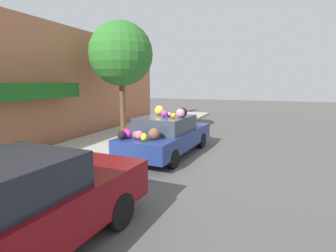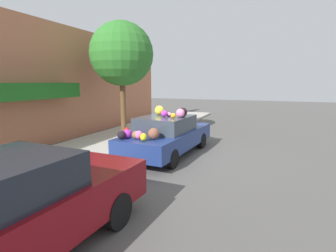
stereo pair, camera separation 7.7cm
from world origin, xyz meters
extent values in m
plane|color=#565451|center=(0.00, 0.00, 0.00)|extent=(60.00, 60.00, 0.00)
cube|color=#B2ADA3|center=(0.00, 2.70, 0.06)|extent=(24.00, 3.20, 0.13)
cube|color=#B26B4C|center=(0.00, 4.95, 2.41)|extent=(18.00, 0.30, 4.82)
cube|color=#195919|center=(-1.62, 4.35, 2.18)|extent=(3.93, 0.90, 0.55)
cylinder|color=brown|center=(1.77, 2.77, 1.42)|extent=(0.24, 0.24, 2.59)
sphere|color=#2D7228|center=(1.77, 2.77, 3.67)|extent=(2.72, 2.72, 2.72)
cylinder|color=red|center=(0.02, 1.59, 0.40)|extent=(0.20, 0.20, 0.55)
sphere|color=red|center=(0.02, 1.59, 0.74)|extent=(0.18, 0.18, 0.18)
cube|color=navy|center=(0.00, -0.06, 0.56)|extent=(4.44, 2.00, 0.56)
cube|color=#333D47|center=(-0.17, -0.05, 1.09)|extent=(2.05, 1.63, 0.50)
cylinder|color=black|center=(1.39, 0.62, 0.28)|extent=(0.58, 0.22, 0.57)
cylinder|color=black|center=(1.29, -0.93, 0.28)|extent=(0.58, 0.22, 0.57)
cylinder|color=black|center=(-1.29, 0.81, 0.28)|extent=(0.58, 0.22, 0.57)
cylinder|color=black|center=(-1.39, -0.75, 0.28)|extent=(0.58, 0.22, 0.57)
sphere|color=pink|center=(-0.22, -0.58, 1.48)|extent=(0.32, 0.32, 0.28)
sphere|color=blue|center=(1.80, -0.41, 1.00)|extent=(0.41, 0.41, 0.33)
sphere|color=brown|center=(-1.49, -0.21, 1.00)|extent=(0.46, 0.46, 0.33)
ellipsoid|color=purple|center=(-1.32, 0.33, 0.92)|extent=(0.24, 0.29, 0.17)
ellipsoid|color=green|center=(0.56, -0.41, 1.43)|extent=(0.23, 0.23, 0.18)
ellipsoid|color=purple|center=(-1.37, 0.68, 0.94)|extent=(0.26, 0.26, 0.20)
sphere|color=pink|center=(0.94, -0.16, 0.97)|extent=(0.37, 0.37, 0.26)
sphere|color=black|center=(-1.83, 0.65, 0.96)|extent=(0.31, 0.31, 0.25)
ellipsoid|color=pink|center=(-0.12, -0.15, 1.41)|extent=(0.29, 0.25, 0.13)
ellipsoid|color=#8B603A|center=(-1.62, 0.29, 0.96)|extent=(0.28, 0.30, 0.23)
ellipsoid|color=white|center=(0.94, -0.17, 0.98)|extent=(0.33, 0.35, 0.28)
sphere|color=orange|center=(-0.48, -0.43, 1.42)|extent=(0.23, 0.23, 0.16)
sphere|color=purple|center=(-1.66, 0.58, 0.97)|extent=(0.37, 0.37, 0.26)
sphere|color=white|center=(1.89, -0.18, 0.91)|extent=(0.20, 0.20, 0.15)
sphere|color=yellow|center=(0.18, 0.34, 1.50)|extent=(0.44, 0.44, 0.31)
sphere|color=black|center=(0.04, -0.58, 1.49)|extent=(0.35, 0.35, 0.30)
ellipsoid|color=pink|center=(-1.63, 0.21, 0.96)|extent=(0.33, 0.33, 0.25)
sphere|color=purple|center=(-0.30, -0.05, 1.45)|extent=(0.30, 0.30, 0.21)
ellipsoid|color=yellow|center=(-1.80, -0.04, 0.95)|extent=(0.33, 0.29, 0.22)
ellipsoid|color=red|center=(0.91, -0.22, 0.95)|extent=(0.40, 0.39, 0.22)
cube|color=maroon|center=(-6.05, -0.14, 0.65)|extent=(4.64, 1.96, 0.68)
cylinder|color=black|center=(-4.60, 0.56, 0.31)|extent=(0.63, 0.21, 0.62)
cylinder|color=black|center=(-4.69, -1.00, 0.31)|extent=(0.63, 0.21, 0.62)
camera|label=1|loc=(-8.25, -3.25, 2.46)|focal=28.00mm
camera|label=2|loc=(-8.23, -3.32, 2.46)|focal=28.00mm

